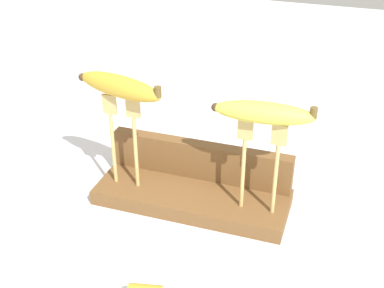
{
  "coord_description": "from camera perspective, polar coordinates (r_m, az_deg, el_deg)",
  "views": [
    {
      "loc": [
        0.25,
        -0.74,
        0.58
      ],
      "look_at": [
        0.0,
        0.0,
        0.13
      ],
      "focal_mm": 48.2,
      "sensor_mm": 36.0,
      "label": 1
    }
  ],
  "objects": [
    {
      "name": "banana_raised_right",
      "position": [
        0.82,
        7.94,
        3.46
      ],
      "size": [
        0.17,
        0.05,
        0.04
      ],
      "color": "#DBD147",
      "rests_on": "fork_stand_right"
    },
    {
      "name": "fork_stand_left",
      "position": [
        0.93,
        -7.62,
        1.19
      ],
      "size": [
        0.07,
        0.01,
        0.18
      ],
      "color": "tan",
      "rests_on": "wooden_board"
    },
    {
      "name": "board_backstop",
      "position": [
        0.98,
        0.97,
        -1.78
      ],
      "size": [
        0.35,
        0.03,
        0.07
      ],
      "primitive_type": "cube",
      "color": "brown",
      "rests_on": "wooden_board"
    },
    {
      "name": "wooden_board",
      "position": [
        0.96,
        0.0,
        -5.87
      ],
      "size": [
        0.36,
        0.13,
        0.03
      ],
      "primitive_type": "cube",
      "color": "brown",
      "rests_on": "ground"
    },
    {
      "name": "banana_raised_left",
      "position": [
        0.89,
        -8.02,
        6.35
      ],
      "size": [
        0.18,
        0.08,
        0.04
      ],
      "color": "gold",
      "rests_on": "fork_stand_left"
    },
    {
      "name": "fork_stand_right",
      "position": [
        0.86,
        7.55,
        -1.64
      ],
      "size": [
        0.08,
        0.01,
        0.17
      ],
      "color": "tan",
      "rests_on": "wooden_board"
    },
    {
      "name": "ground_plane",
      "position": [
        0.97,
        0.0,
        -6.54
      ],
      "size": [
        3.0,
        3.0,
        0.0
      ],
      "primitive_type": "plane",
      "color": "silver"
    }
  ]
}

